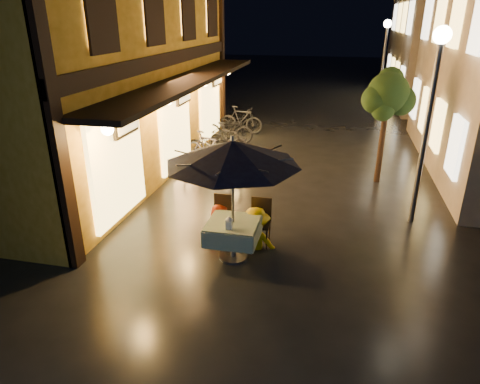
% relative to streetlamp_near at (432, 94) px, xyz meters
% --- Properties ---
extents(ground, '(90.00, 90.00, 0.00)m').
position_rel_streetlamp_near_xyz_m(ground, '(-3.00, -2.00, -2.92)').
color(ground, black).
rests_on(ground, ground).
extents(west_building, '(5.90, 11.40, 7.40)m').
position_rel_streetlamp_near_xyz_m(west_building, '(-8.72, 2.00, 0.79)').
color(west_building, '#C28618').
rests_on(west_building, ground).
extents(east_building_far, '(7.30, 10.30, 7.30)m').
position_rel_streetlamp_near_xyz_m(east_building_far, '(4.49, 16.00, 0.74)').
color(east_building_far, '#BDAA93').
rests_on(east_building_far, ground).
extents(street_tree, '(1.43, 1.20, 3.15)m').
position_rel_streetlamp_near_xyz_m(street_tree, '(-0.59, 2.51, -0.50)').
color(street_tree, black).
rests_on(street_tree, ground).
extents(streetlamp_near, '(0.36, 0.36, 4.23)m').
position_rel_streetlamp_near_xyz_m(streetlamp_near, '(0.00, 0.00, 0.00)').
color(streetlamp_near, '#59595E').
rests_on(streetlamp_near, ground).
extents(streetlamp_far, '(0.36, 0.36, 4.23)m').
position_rel_streetlamp_near_xyz_m(streetlamp_far, '(0.00, 12.00, 0.00)').
color(streetlamp_far, '#59595E').
rests_on(streetlamp_far, ground).
extents(cafe_table, '(0.99, 0.99, 0.78)m').
position_rel_streetlamp_near_xyz_m(cafe_table, '(-3.62, -2.46, -2.33)').
color(cafe_table, '#59595E').
rests_on(cafe_table, ground).
extents(patio_umbrella, '(2.50, 2.50, 2.46)m').
position_rel_streetlamp_near_xyz_m(patio_umbrella, '(-3.62, -2.46, -0.77)').
color(patio_umbrella, '#59595E').
rests_on(patio_umbrella, ground).
extents(cafe_chair_left, '(0.42, 0.42, 0.97)m').
position_rel_streetlamp_near_xyz_m(cafe_chair_left, '(-4.02, -1.72, -2.38)').
color(cafe_chair_left, black).
rests_on(cafe_chair_left, ground).
extents(cafe_chair_right, '(0.42, 0.42, 0.97)m').
position_rel_streetlamp_near_xyz_m(cafe_chair_right, '(-3.22, -1.72, -2.38)').
color(cafe_chair_right, black).
rests_on(cafe_chair_right, ground).
extents(table_lantern, '(0.16, 0.16, 0.25)m').
position_rel_streetlamp_near_xyz_m(table_lantern, '(-3.62, -2.75, -2.00)').
color(table_lantern, white).
rests_on(table_lantern, cafe_table).
extents(person_orange, '(0.88, 0.74, 1.60)m').
position_rel_streetlamp_near_xyz_m(person_orange, '(-4.10, -1.86, -2.12)').
color(person_orange, '#F14A15').
rests_on(person_orange, ground).
extents(person_yellow, '(1.11, 0.71, 1.64)m').
position_rel_streetlamp_near_xyz_m(person_yellow, '(-3.29, -1.90, -2.10)').
color(person_yellow, '#E2B600').
rests_on(person_yellow, ground).
extents(bicycle_0, '(1.77, 0.64, 0.93)m').
position_rel_streetlamp_near_xyz_m(bicycle_0, '(-5.23, 1.49, -2.45)').
color(bicycle_0, black).
rests_on(bicycle_0, ground).
extents(bicycle_1, '(1.82, 1.19, 1.07)m').
position_rel_streetlamp_near_xyz_m(bicycle_1, '(-5.73, 2.84, -2.38)').
color(bicycle_1, black).
rests_on(bicycle_1, ground).
extents(bicycle_2, '(1.97, 0.86, 1.00)m').
position_rel_streetlamp_near_xyz_m(bicycle_2, '(-5.69, 3.38, -2.42)').
color(bicycle_2, black).
rests_on(bicycle_2, ground).
extents(bicycle_3, '(1.69, 1.07, 0.99)m').
position_rel_streetlamp_near_xyz_m(bicycle_3, '(-5.38, 4.13, -2.42)').
color(bicycle_3, black).
rests_on(bicycle_3, ground).
extents(bicycle_4, '(1.94, 0.83, 0.99)m').
position_rel_streetlamp_near_xyz_m(bicycle_4, '(-5.76, 5.59, -2.42)').
color(bicycle_4, black).
rests_on(bicycle_4, ground).
extents(bicycle_5, '(1.83, 0.74, 1.07)m').
position_rel_streetlamp_near_xyz_m(bicycle_5, '(-5.59, 6.98, -2.38)').
color(bicycle_5, black).
rests_on(bicycle_5, ground).
extents(bicycle_6, '(1.67, 0.74, 0.85)m').
position_rel_streetlamp_near_xyz_m(bicycle_6, '(-5.82, 7.10, -2.49)').
color(bicycle_6, black).
rests_on(bicycle_6, ground).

